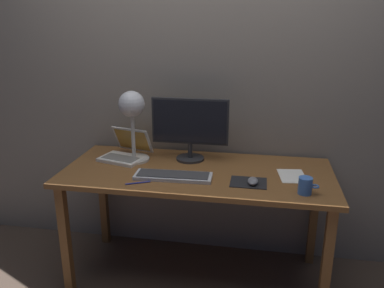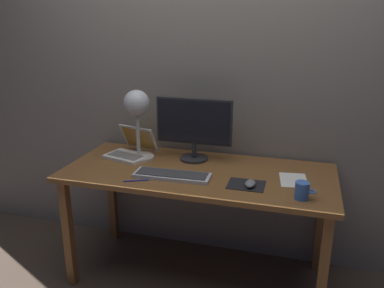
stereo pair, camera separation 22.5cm
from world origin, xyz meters
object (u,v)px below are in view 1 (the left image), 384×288
(laptop, at_px, (127,150))
(mouse, at_px, (253,181))
(keyboard_main, at_px, (173,176))
(desk_lamp, at_px, (132,112))
(coffee_mug, at_px, (306,186))
(monitor, at_px, (190,125))
(pen, at_px, (138,183))

(laptop, xyz_separation_m, mouse, (0.82, -0.30, -0.03))
(laptop, bearing_deg, keyboard_main, -37.24)
(desk_lamp, bearing_deg, coffee_mug, -17.67)
(keyboard_main, xyz_separation_m, mouse, (0.45, -0.01, 0.01))
(keyboard_main, bearing_deg, laptop, 142.76)
(monitor, bearing_deg, pen, -116.48)
(keyboard_main, distance_m, pen, 0.21)
(mouse, bearing_deg, laptop, 160.13)
(monitor, height_order, desk_lamp, desk_lamp)
(laptop, distance_m, coffee_mug, 1.15)
(coffee_mug, bearing_deg, pen, -178.18)
(laptop, distance_m, pen, 0.45)
(coffee_mug, xyz_separation_m, pen, (-0.89, -0.03, -0.04))
(monitor, distance_m, laptop, 0.45)
(keyboard_main, bearing_deg, mouse, -1.77)
(keyboard_main, height_order, mouse, mouse)
(monitor, distance_m, coffee_mug, 0.81)
(desk_lamp, bearing_deg, pen, -68.86)
(desk_lamp, height_order, pen, desk_lamp)
(laptop, bearing_deg, mouse, -19.87)
(monitor, relative_size, mouse, 5.04)
(keyboard_main, xyz_separation_m, desk_lamp, (-0.31, 0.24, 0.31))
(coffee_mug, bearing_deg, laptop, 161.36)
(mouse, height_order, coffee_mug, coffee_mug)
(coffee_mug, relative_size, pen, 0.76)
(monitor, height_order, pen, monitor)
(coffee_mug, bearing_deg, keyboard_main, 173.23)
(desk_lamp, height_order, mouse, desk_lamp)
(keyboard_main, relative_size, pen, 3.18)
(mouse, distance_m, coffee_mug, 0.28)
(desk_lamp, relative_size, mouse, 4.65)
(desk_lamp, xyz_separation_m, coffee_mug, (1.03, -0.33, -0.27))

